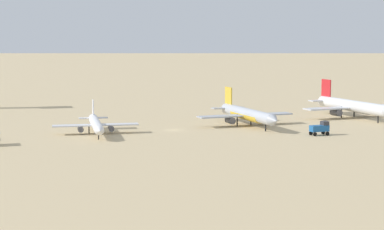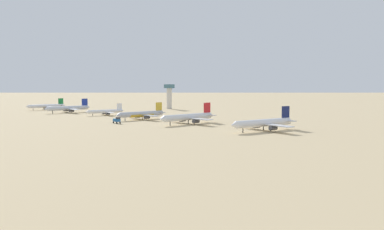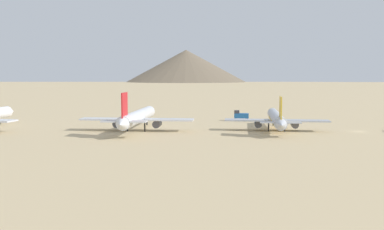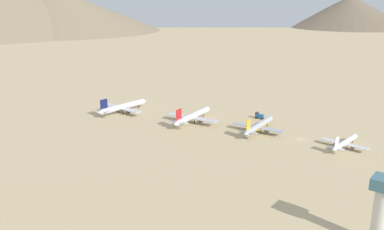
# 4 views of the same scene
# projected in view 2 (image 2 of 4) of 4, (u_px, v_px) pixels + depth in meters

# --- Properties ---
(ground_plane) EXTENTS (1800.00, 1800.00, 0.00)m
(ground_plane) POSITION_uv_depth(u_px,v_px,m) (122.00, 117.00, 278.57)
(ground_plane) COLOR tan
(parked_jet_0) EXTENTS (34.97, 28.31, 10.11)m
(parked_jet_0) POSITION_uv_depth(u_px,v_px,m) (47.00, 106.00, 356.68)
(parked_jet_0) COLOR white
(parked_jet_0) RESTS_ON ground
(parked_jet_1) EXTENTS (38.61, 31.36, 11.14)m
(parked_jet_1) POSITION_uv_depth(u_px,v_px,m) (68.00, 108.00, 321.32)
(parked_jet_1) COLOR silver
(parked_jet_1) RESTS_ON ground
(parked_jet_2) EXTENTS (30.01, 24.41, 8.65)m
(parked_jet_2) POSITION_uv_depth(u_px,v_px,m) (106.00, 111.00, 295.93)
(parked_jet_2) COLOR white
(parked_jet_2) RESTS_ON ground
(parked_jet_3) EXTENTS (38.08, 30.97, 10.98)m
(parked_jet_3) POSITION_uv_depth(u_px,v_px,m) (142.00, 114.00, 260.62)
(parked_jet_3) COLOR #B2B7C1
(parked_jet_3) RESTS_ON ground
(parked_jet_4) EXTENTS (42.00, 34.23, 12.11)m
(parked_jet_4) POSITION_uv_depth(u_px,v_px,m) (189.00, 117.00, 232.89)
(parked_jet_4) COLOR silver
(parked_jet_4) RESTS_ON ground
(parked_jet_5) EXTENTS (41.68, 33.85, 12.02)m
(parked_jet_5) POSITION_uv_depth(u_px,v_px,m) (264.00, 123.00, 198.95)
(parked_jet_5) COLOR white
(parked_jet_5) RESTS_ON ground
(service_truck) EXTENTS (2.93, 5.32, 3.90)m
(service_truck) POSITION_uv_depth(u_px,v_px,m) (117.00, 120.00, 236.42)
(service_truck) COLOR #1E5999
(service_truck) RESTS_ON ground
(control_tower) EXTENTS (7.20, 7.20, 22.88)m
(control_tower) POSITION_uv_depth(u_px,v_px,m) (169.00, 95.00, 370.63)
(control_tower) COLOR beige
(control_tower) RESTS_ON ground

